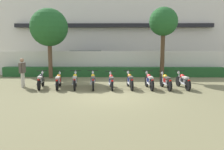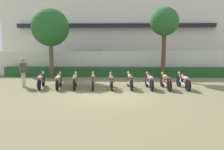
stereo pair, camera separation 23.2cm
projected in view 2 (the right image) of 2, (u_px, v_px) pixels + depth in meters
ground at (110, 96)px, 10.84m from camera, size 60.00×60.00×0.00m
building at (116, 30)px, 24.32m from camera, size 21.96×6.50×7.89m
compound_wall at (114, 63)px, 17.86m from camera, size 20.86×0.30×1.90m
hedge_row at (114, 72)px, 17.25m from camera, size 16.69×0.70×0.71m
parked_car at (89, 61)px, 19.89m from camera, size 4.63×2.35×1.89m
tree_near_inspector at (50, 28)px, 16.02m from camera, size 2.66×2.66×4.96m
tree_far_side at (164, 23)px, 15.56m from camera, size 1.97×1.97×4.99m
motorcycle_in_row_0 at (41, 80)px, 12.70m from camera, size 0.60×1.80×0.96m
motorcycle_in_row_1 at (59, 80)px, 12.63m from camera, size 0.60×1.84×0.95m
motorcycle_in_row_2 at (75, 80)px, 12.58m from camera, size 0.60×1.85×0.97m
motorcycle_in_row_3 at (93, 80)px, 12.58m from camera, size 0.60×1.90×0.97m
motorcycle_in_row_4 at (111, 81)px, 12.55m from camera, size 0.60×1.84×0.94m
motorcycle_in_row_5 at (130, 80)px, 12.59m from camera, size 0.60×1.88×0.96m
motorcycle_in_row_6 at (149, 81)px, 12.46m from camera, size 0.60×1.83×0.97m
motorcycle_in_row_7 at (166, 81)px, 12.41m from camera, size 0.60×1.88×0.95m
motorcycle_in_row_8 at (183, 81)px, 12.49m from camera, size 0.60×1.93×0.96m
inspector_person at (23, 70)px, 12.99m from camera, size 0.22×0.67×1.66m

